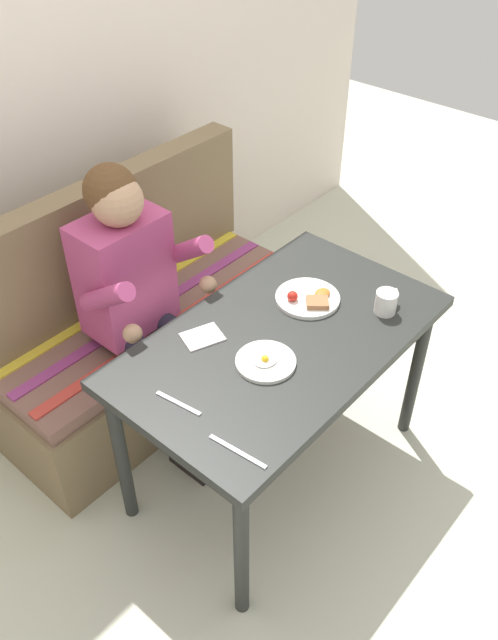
% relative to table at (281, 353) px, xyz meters
% --- Properties ---
extents(ground_plane, '(8.00, 8.00, 0.00)m').
position_rel_table_xyz_m(ground_plane, '(0.00, 0.00, -0.65)').
color(ground_plane, beige).
extents(back_wall, '(4.40, 0.10, 2.60)m').
position_rel_table_xyz_m(back_wall, '(0.00, 1.27, 0.65)').
color(back_wall, silver).
rests_on(back_wall, ground).
extents(table, '(1.20, 0.70, 0.73)m').
position_rel_table_xyz_m(table, '(0.00, 0.00, 0.00)').
color(table, '#252725').
rests_on(table, ground).
extents(couch, '(1.44, 0.56, 1.00)m').
position_rel_table_xyz_m(couch, '(0.00, 0.76, -0.32)').
color(couch, '#786446').
rests_on(couch, ground).
extents(person, '(0.45, 0.61, 1.21)m').
position_rel_table_xyz_m(person, '(-0.14, 0.59, 0.09)').
color(person, '#B14074').
rests_on(person, ground).
extents(plate_breakfast, '(0.24, 0.24, 0.05)m').
position_rel_table_xyz_m(plate_breakfast, '(0.22, 0.05, 0.09)').
color(plate_breakfast, white).
rests_on(plate_breakfast, table).
extents(plate_eggs, '(0.20, 0.20, 0.04)m').
position_rel_table_xyz_m(plate_eggs, '(-0.14, -0.05, 0.09)').
color(plate_eggs, white).
rests_on(plate_eggs, table).
extents(coffee_mug, '(0.12, 0.08, 0.09)m').
position_rel_table_xyz_m(coffee_mug, '(0.35, -0.20, 0.13)').
color(coffee_mug, white).
rests_on(coffee_mug, table).
extents(napkin, '(0.16, 0.15, 0.01)m').
position_rel_table_xyz_m(napkin, '(-0.19, 0.20, 0.09)').
color(napkin, silver).
rests_on(napkin, table).
extents(fork, '(0.04, 0.17, 0.00)m').
position_rel_table_xyz_m(fork, '(-0.46, 0.04, 0.08)').
color(fork, silver).
rests_on(fork, table).
extents(knife, '(0.03, 0.20, 0.00)m').
position_rel_table_xyz_m(knife, '(-0.48, -0.22, 0.08)').
color(knife, silver).
rests_on(knife, table).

